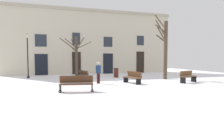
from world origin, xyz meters
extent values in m
plane|color=white|center=(0.00, 0.00, 0.00)|extent=(31.75, 31.75, 0.00)
cube|color=beige|center=(0.00, 8.92, 3.78)|extent=(19.84, 0.40, 7.56)
cube|color=#B1A993|center=(0.00, 8.67, 7.31)|extent=(19.84, 0.30, 0.24)
cube|color=black|center=(-5.82, 8.70, 1.15)|extent=(1.33, 0.08, 2.30)
cube|color=#262D38|center=(-5.82, 8.70, 3.75)|extent=(1.19, 0.06, 1.30)
cube|color=black|center=(-2.04, 8.70, 1.28)|extent=(0.96, 0.08, 2.55)
cube|color=#262D38|center=(-2.04, 8.70, 4.03)|extent=(0.86, 0.06, 1.36)
cube|color=black|center=(1.71, 8.70, 1.20)|extent=(1.19, 0.08, 2.39)
cube|color=#262D38|center=(1.71, 8.70, 3.78)|extent=(1.08, 0.06, 1.17)
cube|color=black|center=(5.95, 8.70, 1.33)|extent=(1.04, 0.08, 2.66)
cube|color=#262D38|center=(5.95, 8.70, 4.04)|extent=(0.93, 0.06, 1.16)
cylinder|color=#4C3D2D|center=(-2.53, 4.86, 1.93)|extent=(0.24, 0.24, 3.86)
cylinder|color=#4C3D2D|center=(-3.28, 4.85, 3.13)|extent=(1.56, 0.11, 1.19)
cylinder|color=#4C3D2D|center=(-2.76, 5.55, 2.74)|extent=(0.56, 1.43, 0.82)
cylinder|color=#4C3D2D|center=(-2.73, 5.15, 3.11)|extent=(0.51, 0.68, 1.24)
cylinder|color=#4C3D2D|center=(-2.28, 4.21, 3.13)|extent=(0.58, 1.39, 1.13)
cylinder|color=#4C3D2D|center=(-2.55, 5.30, 3.66)|extent=(0.15, 0.92, 0.64)
cylinder|color=#4C3D2D|center=(-1.85, 4.69, 3.07)|extent=(1.40, 0.42, 0.74)
cylinder|color=#4C3D2D|center=(-3.02, 5.29, 3.28)|extent=(1.08, 0.95, 0.99)
cylinder|color=#4C3D2D|center=(4.84, 1.32, 2.55)|extent=(0.33, 0.33, 5.10)
cylinder|color=#4C3D2D|center=(5.11, 1.89, 3.42)|extent=(0.65, 1.21, 1.18)
cylinder|color=#4C3D2D|center=(5.10, 1.74, 3.47)|extent=(0.64, 0.93, 0.85)
cylinder|color=#4C3D2D|center=(4.40, 1.48, 4.45)|extent=(0.96, 0.42, 0.79)
cylinder|color=#4C3D2D|center=(4.62, 1.89, 5.09)|extent=(0.55, 1.23, 1.48)
cylinder|color=#4C3D2D|center=(4.59, 1.69, 3.61)|extent=(0.64, 0.86, 0.79)
cylinder|color=#4C3D2D|center=(4.45, 1.39, 3.94)|extent=(0.89, 0.24, 1.31)
cylinder|color=#4C3D2D|center=(4.22, 1.13, 4.38)|extent=(1.34, 0.52, 1.39)
cylinder|color=black|center=(-6.87, 5.78, 1.87)|extent=(0.10, 0.10, 3.73)
cylinder|color=black|center=(-6.87, 5.78, 0.10)|extent=(0.22, 0.22, 0.20)
cube|color=beige|center=(-6.87, 5.78, 3.91)|extent=(0.24, 0.24, 0.36)
cone|color=black|center=(-6.87, 5.78, 4.09)|extent=(0.30, 0.30, 0.14)
cylinder|color=#4C1E19|center=(1.14, 4.03, 0.43)|extent=(0.45, 0.45, 0.85)
torus|color=black|center=(1.14, 4.03, 0.87)|extent=(0.48, 0.48, 0.04)
cube|color=#51331E|center=(-3.55, -2.87, 0.44)|extent=(1.92, 0.80, 0.05)
cube|color=#51331E|center=(-3.51, -2.65, 0.69)|extent=(1.85, 0.44, 0.42)
cube|color=black|center=(-4.41, -2.71, 0.22)|extent=(0.13, 0.44, 0.44)
torus|color=black|center=(-4.44, -2.90, 0.08)|extent=(0.17, 0.06, 0.17)
cube|color=black|center=(-2.70, -3.02, 0.22)|extent=(0.13, 0.44, 0.44)
torus|color=black|center=(-2.73, -3.21, 0.08)|extent=(0.17, 0.06, 0.17)
cube|color=#3D2819|center=(-2.47, 2.33, 0.45)|extent=(0.84, 1.84, 0.05)
cube|color=#3D2819|center=(-2.29, 2.37, 0.67)|extent=(0.56, 1.77, 0.36)
cube|color=black|center=(-2.68, 3.14, 0.22)|extent=(0.37, 0.15, 0.45)
torus|color=black|center=(-2.83, 3.11, 0.08)|extent=(0.07, 0.17, 0.17)
cube|color=black|center=(-2.26, 1.52, 0.22)|extent=(0.37, 0.15, 0.45)
torus|color=black|center=(-2.41, 1.48, 0.08)|extent=(0.07, 0.17, 0.17)
cube|color=brown|center=(5.15, -1.38, 0.47)|extent=(1.65, 0.97, 0.05)
cube|color=brown|center=(5.08, -1.18, 0.70)|extent=(1.53, 0.62, 0.38)
cube|color=black|center=(4.46, -1.62, 0.24)|extent=(0.20, 0.42, 0.47)
torus|color=black|center=(4.52, -1.80, 0.08)|extent=(0.17, 0.08, 0.17)
cube|color=black|center=(5.84, -1.13, 0.24)|extent=(0.20, 0.42, 0.47)
torus|color=black|center=(5.90, -1.31, 0.08)|extent=(0.17, 0.08, 0.17)
cube|color=#51331E|center=(0.84, -0.50, 0.43)|extent=(0.84, 1.72, 0.05)
cube|color=#51331E|center=(1.04, -0.45, 0.68)|extent=(0.50, 1.64, 0.42)
cube|color=black|center=(0.66, 0.25, 0.21)|extent=(0.42, 0.16, 0.43)
torus|color=black|center=(0.48, 0.20, 0.08)|extent=(0.07, 0.17, 0.17)
cube|color=black|center=(1.02, -1.25, 0.21)|extent=(0.42, 0.16, 0.43)
torus|color=black|center=(0.84, -1.29, 0.08)|extent=(0.07, 0.17, 0.17)
cylinder|color=#350F0F|center=(-1.60, 0.18, 0.38)|extent=(0.14, 0.14, 0.76)
cylinder|color=#350F0F|center=(-1.47, 0.31, 0.38)|extent=(0.14, 0.14, 0.76)
cube|color=navy|center=(-1.53, 0.24, 1.06)|extent=(0.42, 0.43, 0.59)
sphere|color=beige|center=(-1.53, 0.24, 1.48)|extent=(0.21, 0.21, 0.21)
camera|label=1|loc=(-4.94, -13.80, 1.92)|focal=31.42mm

